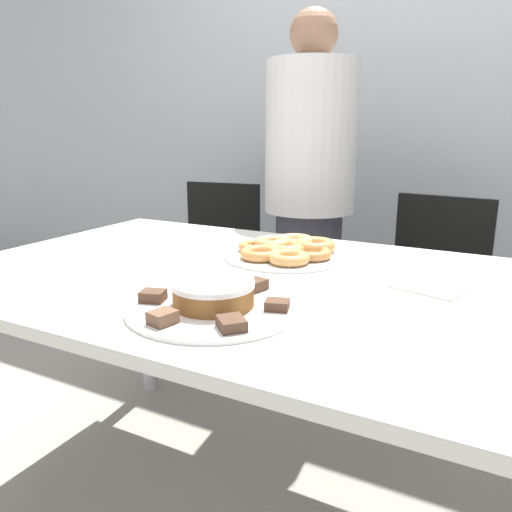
# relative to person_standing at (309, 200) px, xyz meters

# --- Properties ---
(wall_back) EXTENTS (8.00, 0.05, 2.60)m
(wall_back) POSITION_rel_person_standing_xyz_m (0.19, 0.71, 0.46)
(wall_back) COLOR #B2B7BC
(wall_back) RESTS_ON ground_plane
(table) EXTENTS (1.62, 1.03, 0.76)m
(table) POSITION_rel_person_standing_xyz_m (0.19, -0.91, -0.16)
(table) COLOR silver
(table) RESTS_ON ground_plane
(person_standing) EXTENTS (0.39, 0.39, 1.61)m
(person_standing) POSITION_rel_person_standing_xyz_m (0.00, 0.00, 0.00)
(person_standing) COLOR #383842
(person_standing) RESTS_ON ground_plane
(office_chair_left) EXTENTS (0.50, 0.50, 0.86)m
(office_chair_left) POSITION_rel_person_standing_xyz_m (-0.53, 0.03, -0.43)
(office_chair_left) COLOR black
(office_chair_left) RESTS_ON ground_plane
(office_chair_right) EXTENTS (0.48, 0.48, 0.86)m
(office_chair_right) POSITION_rel_person_standing_xyz_m (0.52, 0.03, -0.43)
(office_chair_right) COLOR black
(office_chair_right) RESTS_ON ground_plane
(plate_cake) EXTENTS (0.38, 0.38, 0.01)m
(plate_cake) POSITION_rel_person_standing_xyz_m (0.25, -1.17, -0.07)
(plate_cake) COLOR white
(plate_cake) RESTS_ON table
(plate_donuts) EXTENTS (0.38, 0.38, 0.01)m
(plate_donuts) POSITION_rel_person_standing_xyz_m (0.20, -0.69, -0.07)
(plate_donuts) COLOR white
(plate_donuts) RESTS_ON table
(frosted_cake) EXTENTS (0.18, 0.18, 0.05)m
(frosted_cake) POSITION_rel_person_standing_xyz_m (0.25, -1.17, -0.04)
(frosted_cake) COLOR brown
(frosted_cake) RESTS_ON plate_cake
(lamington_0) EXTENTS (0.05, 0.06, 0.02)m
(lamington_0) POSITION_rel_person_standing_xyz_m (0.29, -1.04, -0.05)
(lamington_0) COLOR #513828
(lamington_0) RESTS_ON plate_cake
(lamington_1) EXTENTS (0.07, 0.07, 0.03)m
(lamington_1) POSITION_rel_person_standing_xyz_m (0.15, -1.08, -0.05)
(lamington_1) COLOR brown
(lamington_1) RESTS_ON plate_cake
(lamington_2) EXTENTS (0.06, 0.06, 0.02)m
(lamington_2) POSITION_rel_person_standing_xyz_m (0.12, -1.21, -0.05)
(lamington_2) COLOR #513828
(lamington_2) RESTS_ON plate_cake
(lamington_3) EXTENTS (0.05, 0.06, 0.03)m
(lamington_3) POSITION_rel_person_standing_xyz_m (0.22, -1.31, -0.05)
(lamington_3) COLOR brown
(lamington_3) RESTS_ON plate_cake
(lamington_4) EXTENTS (0.07, 0.07, 0.02)m
(lamington_4) POSITION_rel_person_standing_xyz_m (0.35, -1.27, -0.05)
(lamington_4) COLOR #513828
(lamington_4) RESTS_ON plate_cake
(lamington_5) EXTENTS (0.06, 0.05, 0.02)m
(lamington_5) POSITION_rel_person_standing_xyz_m (0.39, -1.13, -0.05)
(lamington_5) COLOR #513828
(lamington_5) RESTS_ON plate_cake
(donut_0) EXTENTS (0.11, 0.11, 0.03)m
(donut_0) POSITION_rel_person_standing_xyz_m (0.20, -0.69, -0.05)
(donut_0) COLOR tan
(donut_0) RESTS_ON plate_donuts
(donut_1) EXTENTS (0.12, 0.12, 0.04)m
(donut_1) POSITION_rel_person_standing_xyz_m (0.19, -0.60, -0.05)
(donut_1) COLOR #E5AD66
(donut_1) RESTS_ON plate_donuts
(donut_2) EXTENTS (0.12, 0.12, 0.03)m
(donut_2) POSITION_rel_person_standing_xyz_m (0.14, -0.65, -0.05)
(donut_2) COLOR #E5AD66
(donut_2) RESTS_ON plate_donuts
(donut_3) EXTENTS (0.11, 0.11, 0.03)m
(donut_3) POSITION_rel_person_standing_xyz_m (0.11, -0.70, -0.05)
(donut_3) COLOR #C68447
(donut_3) RESTS_ON plate_donuts
(donut_4) EXTENTS (0.12, 0.12, 0.03)m
(donut_4) POSITION_rel_person_standing_xyz_m (0.16, -0.78, -0.05)
(donut_4) COLOR #D18E4C
(donut_4) RESTS_ON plate_donuts
(donut_5) EXTENTS (0.12, 0.12, 0.03)m
(donut_5) POSITION_rel_person_standing_xyz_m (0.26, -0.79, -0.05)
(donut_5) COLOR tan
(donut_5) RESTS_ON plate_donuts
(donut_6) EXTENTS (0.12, 0.12, 0.03)m
(donut_6) POSITION_rel_person_standing_xyz_m (0.29, -0.70, -0.05)
(donut_6) COLOR #C68447
(donut_6) RESTS_ON plate_donuts
(donut_7) EXTENTS (0.13, 0.13, 0.04)m
(donut_7) POSITION_rel_person_standing_xyz_m (0.27, -0.63, -0.05)
(donut_7) COLOR #D18E4C
(donut_7) RESTS_ON plate_donuts
(napkin) EXTENTS (0.18, 0.16, 0.01)m
(napkin) POSITION_rel_person_standing_xyz_m (0.64, -0.80, -0.07)
(napkin) COLOR white
(napkin) RESTS_ON table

